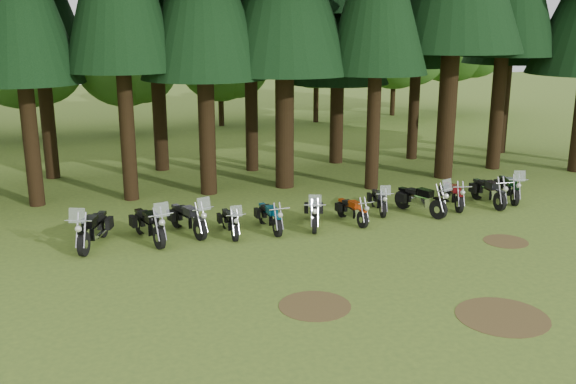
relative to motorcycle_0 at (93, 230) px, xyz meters
name	(u,v)px	position (x,y,z in m)	size (l,w,h in m)	color
ground	(386,263)	(7.95, -4.30, -0.53)	(120.00, 120.00, 0.00)	#476323
decid_2	(26,55)	(-2.49, 20.48, 4.43)	(6.72, 6.53, 8.40)	black
decid_3	(128,60)	(3.23, 20.84, 3.98)	(6.12, 5.95, 7.65)	black
decid_4	(224,60)	(9.53, 22.03, 3.84)	(5.93, 5.76, 7.41)	black
decid_5	(323,30)	(16.24, 21.42, 5.70)	(8.45, 8.21, 10.56)	black
decid_6	(400,44)	(22.80, 22.71, 4.68)	(7.06, 6.86, 8.82)	black
decid_7	(457,29)	(27.41, 22.53, 5.70)	(8.44, 8.20, 10.55)	black
dirt_patch_0	(315,306)	(4.95, -6.30, -0.52)	(1.80, 1.80, 0.01)	#4C3D1E
dirt_patch_1	(506,241)	(12.45, -3.80, -0.52)	(1.40, 1.40, 0.01)	#4C3D1E
dirt_patch_2	(502,316)	(8.95, -8.30, -0.52)	(2.20, 2.20, 0.01)	#4C3D1E
motorcycle_0	(93,230)	(0.00, 0.00, 0.00)	(1.21, 2.44, 1.58)	black
motorcycle_1	(149,226)	(1.71, -0.09, -0.01)	(0.87, 2.46, 1.55)	black
motorcycle_2	(188,219)	(3.01, 0.25, -0.03)	(0.99, 2.33, 1.49)	black
motorcycle_3	(230,223)	(4.29, -0.30, -0.11)	(0.37, 1.99, 1.25)	black
motorcycle_4	(270,218)	(5.67, -0.24, -0.09)	(0.32, 2.10, 0.85)	black
motorcycle_5	(314,213)	(7.21, -0.36, -0.06)	(1.01, 2.19, 1.40)	black
motorcycle_6	(352,211)	(8.64, -0.35, -0.12)	(0.37, 1.95, 0.79)	black
motorcycle_7	(379,201)	(10.08, 0.46, -0.11)	(0.70, 1.98, 1.25)	black
motorcycle_8	(421,200)	(11.42, -0.22, -0.02)	(1.08, 2.35, 1.51)	black
motorcycle_9	(453,195)	(13.04, 0.20, -0.08)	(0.68, 2.11, 0.87)	black
motorcycle_10	(488,192)	(14.48, 0.03, -0.04)	(0.41, 2.34, 0.95)	black
motorcycle_11	(509,188)	(15.62, 0.30, -0.05)	(1.02, 2.23, 1.43)	black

